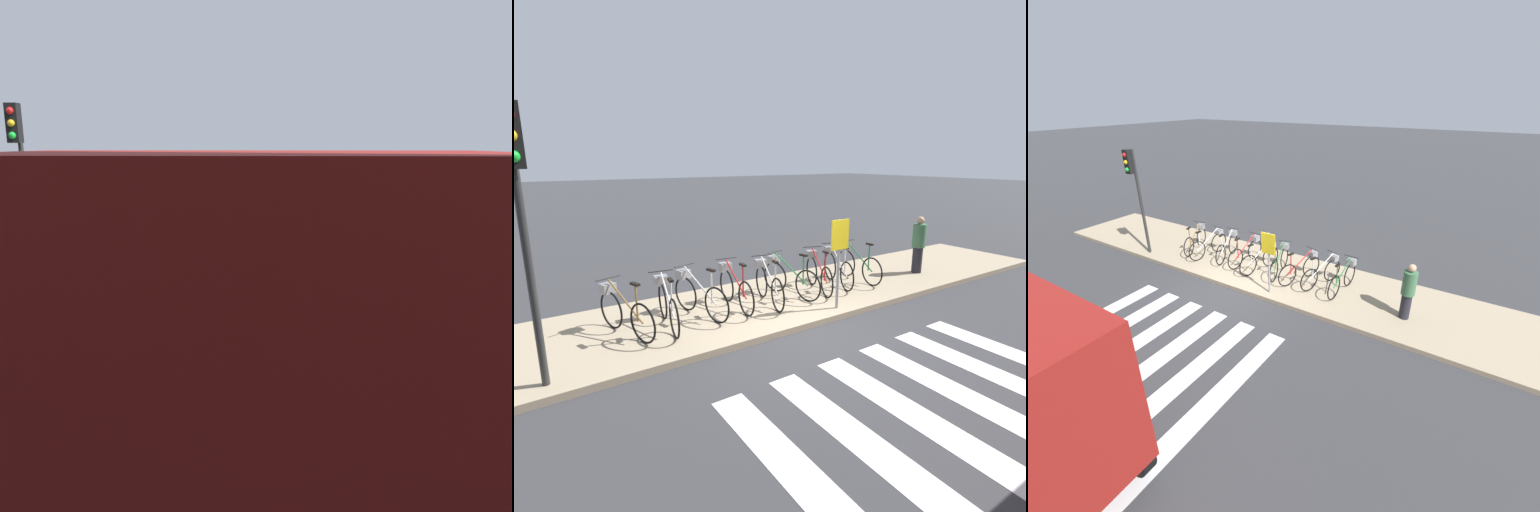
% 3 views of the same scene
% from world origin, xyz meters
% --- Properties ---
extents(ground_plane, '(120.00, 120.00, 0.00)m').
position_xyz_m(ground_plane, '(0.00, 0.00, 0.00)').
color(ground_plane, '#38383A').
extents(sidewalk, '(17.23, 2.98, 0.12)m').
position_xyz_m(sidewalk, '(0.00, 1.49, 0.06)').
color(sidewalk, tan).
rests_on(sidewalk, ground_plane).
extents(road_crosswalk, '(4.95, 8.00, 0.01)m').
position_xyz_m(road_crosswalk, '(-0.00, -5.15, 0.00)').
color(road_crosswalk, silver).
rests_on(road_crosswalk, ground_plane).
extents(parked_bicycle_0, '(0.64, 1.60, 1.02)m').
position_xyz_m(parked_bicycle_0, '(-2.91, 1.42, 0.57)').
color(parked_bicycle_0, black).
rests_on(parked_bicycle_0, sidewalk).
extents(parked_bicycle_1, '(0.46, 1.66, 1.02)m').
position_xyz_m(parked_bicycle_1, '(-2.16, 1.34, 0.57)').
color(parked_bicycle_1, black).
rests_on(parked_bicycle_1, sidewalk).
extents(parked_bicycle_2, '(0.56, 1.63, 1.02)m').
position_xyz_m(parked_bicycle_2, '(-1.48, 1.52, 0.57)').
color(parked_bicycle_2, black).
rests_on(parked_bicycle_2, sidewalk).
extents(parked_bicycle_3, '(0.46, 1.67, 1.02)m').
position_xyz_m(parked_bicycle_3, '(-0.67, 1.53, 0.57)').
color(parked_bicycle_3, black).
rests_on(parked_bicycle_3, sidewalk).
extents(parked_bicycle_4, '(0.54, 1.64, 1.02)m').
position_xyz_m(parked_bicycle_4, '(0.05, 1.36, 0.57)').
color(parked_bicycle_4, black).
rests_on(parked_bicycle_4, sidewalk).
extents(parked_bicycle_5, '(0.53, 1.64, 1.02)m').
position_xyz_m(parked_bicycle_5, '(0.68, 1.49, 0.57)').
color(parked_bicycle_5, black).
rests_on(parked_bicycle_5, sidewalk).
extents(parked_bicycle_6, '(0.67, 1.59, 1.02)m').
position_xyz_m(parked_bicycle_6, '(1.49, 1.44, 0.57)').
color(parked_bicycle_6, black).
rests_on(parked_bicycle_6, sidewalk).
extents(parked_bicycle_7, '(0.65, 1.60, 1.02)m').
position_xyz_m(parked_bicycle_7, '(2.17, 1.52, 0.57)').
color(parked_bicycle_7, black).
rests_on(parked_bicycle_7, sidewalk).
extents(parked_bicycle_8, '(0.46, 1.67, 1.02)m').
position_xyz_m(parked_bicycle_8, '(2.82, 1.51, 0.57)').
color(parked_bicycle_8, black).
rests_on(parked_bicycle_8, sidewalk).
extents(truck, '(5.37, 2.10, 2.93)m').
position_xyz_m(truck, '(0.15, -5.97, 1.65)').
color(truck, black).
rests_on(truck, ground_plane).
extents(pedestrian, '(0.34, 0.34, 1.52)m').
position_xyz_m(pedestrian, '(4.69, 1.08, 0.91)').
color(pedestrian, '#23232D').
rests_on(pedestrian, sidewalk).
extents(traffic_light, '(0.24, 0.40, 3.63)m').
position_xyz_m(traffic_light, '(-4.23, 0.24, 2.73)').
color(traffic_light, '#2D2D2D').
rests_on(traffic_light, sidewalk).
extents(sign_post, '(0.44, 0.07, 1.84)m').
position_xyz_m(sign_post, '(1.06, 0.29, 1.38)').
color(sign_post, '#99999E').
rests_on(sign_post, sidewalk).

